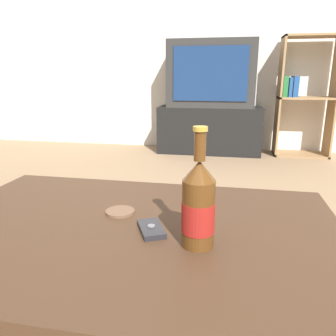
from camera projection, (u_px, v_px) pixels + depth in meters
The scene contains 8 objects.
back_wall at pixel (212, 28), 3.49m from camera, with size 8.00×0.05×2.60m.
coffee_table at pixel (130, 246), 0.88m from camera, with size 1.12×0.75×0.42m.
tv_stand at pixel (209, 130), 3.52m from camera, with size 1.08×0.38×0.49m.
television at pixel (211, 74), 3.36m from camera, with size 0.88×0.40×0.66m.
bookshelf at pixel (303, 96), 3.30m from camera, with size 0.54×0.30×1.19m.
beer_bottle at pixel (198, 206), 0.75m from camera, with size 0.08×0.08×0.28m.
cell_phone at pixel (151, 229), 0.84m from camera, with size 0.10×0.12×0.02m.
coaster at pixel (120, 212), 0.95m from camera, with size 0.08×0.08×0.01m.
Camera 1 is at (0.25, -0.76, 0.80)m, focal length 35.00 mm.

